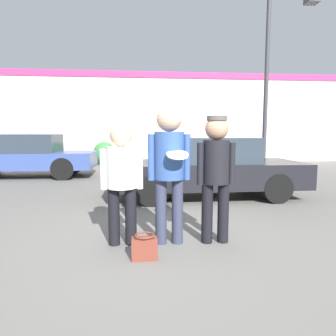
{
  "coord_description": "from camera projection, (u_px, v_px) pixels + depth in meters",
  "views": [
    {
      "loc": [
        -0.47,
        -4.1,
        1.47
      ],
      "look_at": [
        -0.07,
        -0.07,
        1.0
      ],
      "focal_mm": 32.0,
      "sensor_mm": 36.0,
      "label": 1
    }
  ],
  "objects": [
    {
      "name": "person_middle_with_frisbee",
      "position": [
        169.0,
        161.0,
        3.9
      ],
      "size": [
        0.55,
        0.6,
        1.81
      ],
      "color": "#2D3347",
      "rests_on": "ground"
    },
    {
      "name": "handbag",
      "position": [
        145.0,
        247.0,
        3.49
      ],
      "size": [
        0.3,
        0.23,
        0.3
      ],
      "color": "brown",
      "rests_on": "ground"
    },
    {
      "name": "storefront_building",
      "position": [
        148.0,
        117.0,
        14.87
      ],
      "size": [
        24.0,
        0.22,
        4.46
      ],
      "color": "beige",
      "rests_on": "ground"
    },
    {
      "name": "person_right",
      "position": [
        216.0,
        168.0,
        3.95
      ],
      "size": [
        0.51,
        0.34,
        1.69
      ],
      "color": "black",
      "rests_on": "ground"
    },
    {
      "name": "parked_car_far",
      "position": [
        24.0,
        155.0,
        10.0
      ],
      "size": [
        4.5,
        1.79,
        1.44
      ],
      "color": "#334784",
      "rests_on": "ground"
    },
    {
      "name": "parked_car_near",
      "position": [
        206.0,
        167.0,
        6.9
      ],
      "size": [
        4.3,
        1.78,
        1.37
      ],
      "color": "black",
      "rests_on": "ground"
    },
    {
      "name": "ground_plane",
      "position": [
        173.0,
        237.0,
        4.27
      ],
      "size": [
        56.0,
        56.0,
        0.0
      ],
      "primitive_type": "plane",
      "color": "#66635E"
    },
    {
      "name": "person_left",
      "position": [
        122.0,
        174.0,
        3.88
      ],
      "size": [
        0.55,
        0.38,
        1.59
      ],
      "color": "black",
      "rests_on": "ground"
    },
    {
      "name": "shrub",
      "position": [
        105.0,
        153.0,
        14.15
      ],
      "size": [
        1.06,
        1.06,
        1.06
      ],
      "color": "#387A3D",
      "rests_on": "ground"
    },
    {
      "name": "street_lamp",
      "position": [
        276.0,
        66.0,
        8.52
      ],
      "size": [
        1.49,
        0.35,
        5.42
      ],
      "color": "#38383D",
      "rests_on": "ground"
    }
  ]
}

